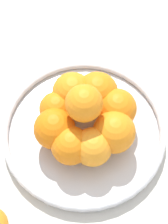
# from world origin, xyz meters

# --- Properties ---
(ground_plane) EXTENTS (4.00, 4.00, 0.00)m
(ground_plane) POSITION_xyz_m (0.00, 0.00, 0.00)
(ground_plane) COLOR beige
(fruit_bowl) EXTENTS (0.31, 0.31, 0.03)m
(fruit_bowl) POSITION_xyz_m (0.00, 0.00, 0.01)
(fruit_bowl) COLOR silver
(fruit_bowl) RESTS_ON ground_plane
(orange_pile) EXTENTS (0.19, 0.18, 0.13)m
(orange_pile) POSITION_xyz_m (-0.00, -0.00, 0.07)
(orange_pile) COLOR orange
(orange_pile) RESTS_ON fruit_bowl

